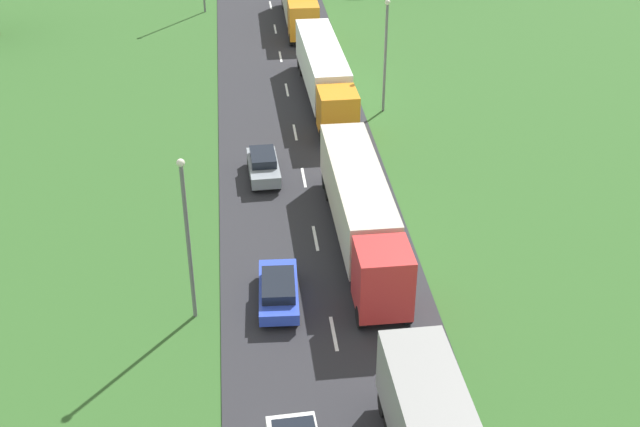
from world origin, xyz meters
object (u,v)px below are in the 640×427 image
Objects in this scene: lamppost_second at (187,233)px; car_third at (278,290)px; truck_third at (324,73)px; truck_second at (361,210)px; car_fourth at (263,165)px; lamppost_third at (386,50)px.

car_third is at bearing 7.30° from lamppost_second.
truck_third is 25.47m from lamppost_second.
truck_third is (0.26, 18.83, -0.03)m from truck_second.
lamppost_second is at bearing -172.70° from car_third.
lamppost_second is at bearing -110.00° from truck_third.
truck_third is at bearing 70.00° from lamppost_second.
lamppost_third reaches higher than car_fourth.
lamppost_second is at bearing -106.51° from car_fourth.
car_third is at bearing -135.22° from truck_second.
lamppost_third is (3.85, -2.15, 2.26)m from truck_third.
truck_third is at bearing 89.21° from truck_second.
car_fourth is at bearing -134.56° from lamppost_third.
car_fourth is at bearing 73.49° from lamppost_second.
truck_third is at bearing 66.12° from car_fourth.
car_third is (-4.54, -4.51, -1.38)m from truck_second.
truck_second is 3.16× the size of car_third.
car_fourth is 0.53× the size of lamppost_third.
truck_third is 1.91× the size of lamppost_third.
truck_second is 1.84× the size of lamppost_third.
car_third is at bearing -101.62° from truck_third.
car_third is 23.17m from lamppost_third.
lamppost_second is (-8.67, -23.83, 2.39)m from truck_third.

